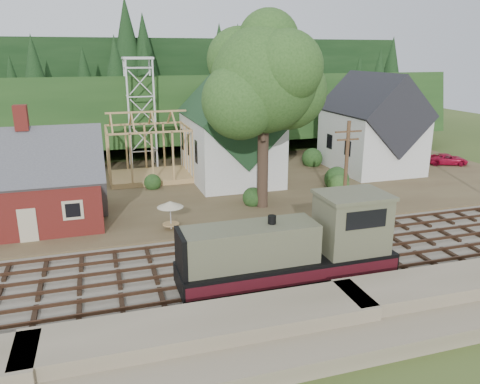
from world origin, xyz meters
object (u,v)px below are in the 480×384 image
object	(u,v)px
locomotive	(296,248)
car_green	(7,215)
car_blue	(77,210)
patio_set	(170,205)
car_red	(448,159)

from	to	relation	value
locomotive	car_green	world-z (taller)	locomotive
car_blue	car_green	distance (m)	5.08
car_blue	locomotive	bearing A→B (deg)	-73.16
car_blue	patio_set	bearing A→B (deg)	-59.13
car_red	car_blue	bearing A→B (deg)	120.98
car_red	patio_set	world-z (taller)	patio_set
car_blue	patio_set	distance (m)	8.45
car_blue	car_red	bearing A→B (deg)	-13.83
locomotive	car_red	xyz separation A→B (m)	(28.69, 21.22, -1.26)
car_red	car_green	bearing A→B (deg)	119.79
car_blue	car_red	world-z (taller)	car_red
locomotive	car_blue	size ratio (longest dim) A/B	4.01
car_green	car_red	size ratio (longest dim) A/B	0.76
locomotive	car_green	size ratio (longest dim) A/B	3.62
locomotive	car_blue	xyz separation A→B (m)	(-12.28, 14.98, -1.36)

